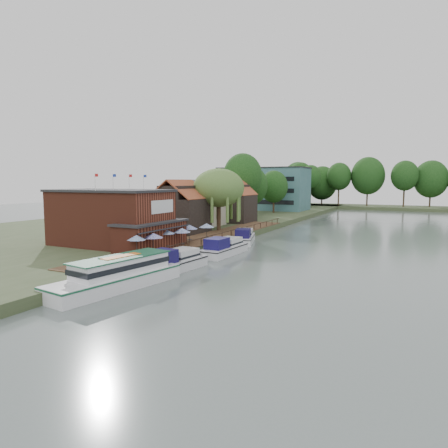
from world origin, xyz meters
The scene contains 27 objects.
ground centered at (0.00, 0.00, 0.00)m, with size 260.00×260.00×0.00m, color #55635F.
land_bank centered at (-30.00, 35.00, 0.50)m, with size 50.00×140.00×1.00m, color #384728.
quay_deck centered at (-8.00, 10.00, 1.05)m, with size 6.00×50.00×0.10m, color #47301E.
quay_rail centered at (-5.30, 10.50, 1.50)m, with size 0.20×49.00×1.00m, color black, non-canonical shape.
pub centered at (-14.00, -1.00, 4.65)m, with size 20.00×11.00×7.30m, color maroon, non-canonical shape.
hotel_block centered at (-22.00, 70.00, 7.15)m, with size 25.40×12.40×12.30m, color #38666B, non-canonical shape.
cottage_a centered at (-15.00, 14.00, 5.25)m, with size 8.60×7.60×8.50m, color black, non-canonical shape.
cottage_b centered at (-18.00, 24.00, 5.25)m, with size 9.60×8.60×8.50m, color beige, non-canonical shape.
cottage_c centered at (-14.00, 33.00, 5.25)m, with size 7.60×7.60×8.50m, color black, non-canonical shape.
willow centered at (-10.50, 19.00, 6.21)m, with size 8.60×8.60×10.43m, color #476B2D, non-canonical shape.
umbrella_0 centered at (-7.55, -6.21, 2.29)m, with size 2.08×2.08×2.38m, color #1B4794, non-canonical shape.
umbrella_1 centered at (-6.97, -4.00, 2.29)m, with size 2.34×2.34×2.38m, color navy, non-canonical shape.
umbrella_2 centered at (-7.65, -0.44, 2.29)m, with size 2.20×2.20×2.38m, color navy, non-canonical shape.
umbrella_3 centered at (-6.66, 1.54, 2.29)m, with size 2.22×2.22×2.38m, color navy, non-canonical shape.
umbrella_4 centered at (-7.67, 4.99, 2.29)m, with size 2.23×2.23×2.38m, color #1C349D, non-canonical shape.
umbrella_5 centered at (-6.54, 7.70, 2.29)m, with size 2.21×2.21×2.38m, color navy, non-canonical shape.
cruiser_0 centered at (-2.79, -6.31, 1.23)m, with size 3.27×10.12×2.46m, color silver, non-canonical shape.
cruiser_1 centered at (-2.16, 4.33, 1.18)m, with size 3.16×9.78×2.37m, color silver, non-canonical shape.
cruiser_2 centered at (-3.91, 14.71, 1.14)m, with size 3.06×9.48×2.28m, color silver, non-canonical shape.
tour_boat centered at (-3.35, -14.26, 1.41)m, with size 3.66×12.94×2.82m, color silver, non-canonical shape.
swan centered at (-2.27, -12.83, 0.22)m, with size 0.44×0.44×0.44m, color white.
bank_tree_0 centered at (-15.55, 40.19, 8.19)m, with size 8.59×8.59×14.38m, color #143811, non-canonical shape.
bank_tree_1 centered at (-17.39, 49.19, 6.98)m, with size 8.23×8.23×11.95m, color #143811, non-canonical shape.
bank_tree_2 centered at (-14.91, 58.83, 6.53)m, with size 7.30×7.30×11.06m, color #143811, non-canonical shape.
bank_tree_3 centered at (-18.11, 78.29, 6.26)m, with size 6.34×6.34×10.52m, color #143811, non-canonical shape.
bank_tree_4 centered at (-12.30, 86.26, 7.71)m, with size 6.46×6.46×13.43m, color #143811, non-canonical shape.
bank_tree_5 centered at (-17.68, 93.29, 8.33)m, with size 8.75×8.75×14.66m, color #143811, non-canonical shape.
Camera 1 is at (20.25, -40.41, 9.34)m, focal length 32.00 mm.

